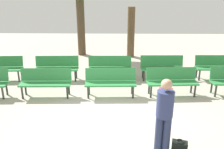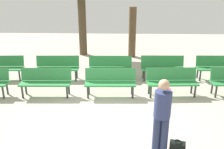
% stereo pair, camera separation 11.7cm
% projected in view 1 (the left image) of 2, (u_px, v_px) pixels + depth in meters
% --- Properties ---
extents(ground_plane, '(24.82, 24.82, 0.00)m').
position_uv_depth(ground_plane, '(111.00, 120.00, 6.37)').
color(ground_plane, '#B2A899').
extents(bench_r0_c1, '(1.61, 0.53, 0.87)m').
position_uv_depth(bench_r0_c1, '(46.00, 81.00, 7.65)').
color(bench_r0_c1, '#2D8442').
rests_on(bench_r0_c1, ground_plane).
extents(bench_r0_c2, '(1.62, 0.53, 0.87)m').
position_uv_depth(bench_r0_c2, '(111.00, 81.00, 7.67)').
color(bench_r0_c2, '#2D8442').
rests_on(bench_r0_c2, ground_plane).
extents(bench_r0_c3, '(1.63, 0.58, 0.87)m').
position_uv_depth(bench_r0_c3, '(172.00, 80.00, 7.74)').
color(bench_r0_c3, '#2D8442').
rests_on(bench_r0_c3, ground_plane).
extents(bench_r1_c0, '(1.63, 0.57, 0.87)m').
position_uv_depth(bench_r1_c0, '(1.00, 67.00, 8.99)').
color(bench_r1_c0, '#2D8442').
rests_on(bench_r1_c0, ground_plane).
extents(bench_r1_c1, '(1.62, 0.54, 0.87)m').
position_uv_depth(bench_r1_c1, '(57.00, 66.00, 9.02)').
color(bench_r1_c1, '#2D8442').
rests_on(bench_r1_c1, ground_plane).
extents(bench_r1_c2, '(1.61, 0.51, 0.87)m').
position_uv_depth(bench_r1_c2, '(110.00, 66.00, 9.03)').
color(bench_r1_c2, '#2D8442').
rests_on(bench_r1_c2, ground_plane).
extents(bench_r1_c3, '(1.61, 0.52, 0.87)m').
position_uv_depth(bench_r1_c3, '(162.00, 66.00, 9.09)').
color(bench_r1_c3, '#2D8442').
rests_on(bench_r1_c3, ground_plane).
extents(bench_r1_c4, '(1.61, 0.51, 0.87)m').
position_uv_depth(bench_r1_c4, '(217.00, 66.00, 9.11)').
color(bench_r1_c4, '#2D8442').
rests_on(bench_r1_c4, ground_plane).
extents(tree_1, '(0.36, 0.36, 2.42)m').
position_uv_depth(tree_1, '(131.00, 32.00, 11.80)').
color(tree_1, brown).
rests_on(tree_1, ground_plane).
extents(visitor_with_backpack, '(0.41, 0.57, 1.65)m').
position_uv_depth(visitor_with_backpack, '(164.00, 112.00, 4.88)').
color(visitor_with_backpack, navy).
rests_on(visitor_with_backpack, ground_plane).
extents(handbag, '(0.36, 0.26, 0.29)m').
position_uv_depth(handbag, '(179.00, 147.00, 5.09)').
color(handbag, black).
rests_on(handbag, ground_plane).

